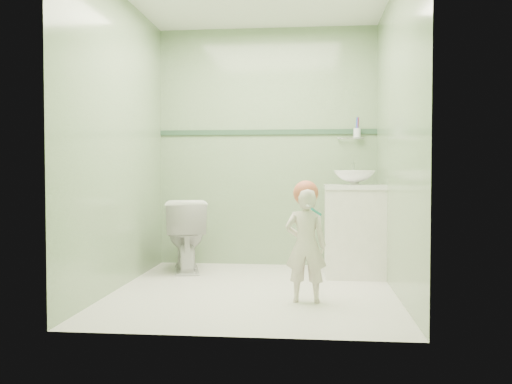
# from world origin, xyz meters

# --- Properties ---
(ground) EXTENTS (2.50, 2.50, 0.00)m
(ground) POSITION_xyz_m (0.00, 0.00, 0.00)
(ground) COLOR white
(ground) RESTS_ON ground
(room_shell) EXTENTS (2.50, 2.54, 2.40)m
(room_shell) POSITION_xyz_m (0.00, 0.00, 1.20)
(room_shell) COLOR gray
(room_shell) RESTS_ON ground
(trim_stripe) EXTENTS (2.20, 0.02, 0.05)m
(trim_stripe) POSITION_xyz_m (0.00, 1.24, 1.35)
(trim_stripe) COLOR #31523A
(trim_stripe) RESTS_ON room_shell
(vanity) EXTENTS (0.52, 0.50, 0.80)m
(vanity) POSITION_xyz_m (0.84, 0.70, 0.40)
(vanity) COLOR silver
(vanity) RESTS_ON ground
(counter) EXTENTS (0.54, 0.52, 0.04)m
(counter) POSITION_xyz_m (0.84, 0.70, 0.81)
(counter) COLOR white
(counter) RESTS_ON vanity
(basin) EXTENTS (0.37, 0.37, 0.13)m
(basin) POSITION_xyz_m (0.84, 0.70, 0.89)
(basin) COLOR white
(basin) RESTS_ON counter
(faucet) EXTENTS (0.03, 0.13, 0.18)m
(faucet) POSITION_xyz_m (0.84, 0.89, 0.97)
(faucet) COLOR silver
(faucet) RESTS_ON counter
(cup_holder) EXTENTS (0.26, 0.07, 0.21)m
(cup_holder) POSITION_xyz_m (0.89, 1.18, 1.33)
(cup_holder) COLOR silver
(cup_holder) RESTS_ON room_shell
(toilet) EXTENTS (0.54, 0.75, 0.69)m
(toilet) POSITION_xyz_m (-0.74, 0.80, 0.34)
(toilet) COLOR white
(toilet) RESTS_ON ground
(toddler) EXTENTS (0.31, 0.21, 0.83)m
(toddler) POSITION_xyz_m (0.41, -0.36, 0.41)
(toddler) COLOR beige
(toddler) RESTS_ON ground
(hair_cap) EXTENTS (0.18, 0.18, 0.18)m
(hair_cap) POSITION_xyz_m (0.41, -0.33, 0.79)
(hair_cap) COLOR #C15D3F
(hair_cap) RESTS_ON toddler
(teal_toothbrush) EXTENTS (0.11, 0.13, 0.08)m
(teal_toothbrush) POSITION_xyz_m (0.48, -0.48, 0.67)
(teal_toothbrush) COLOR #128575
(teal_toothbrush) RESTS_ON toddler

